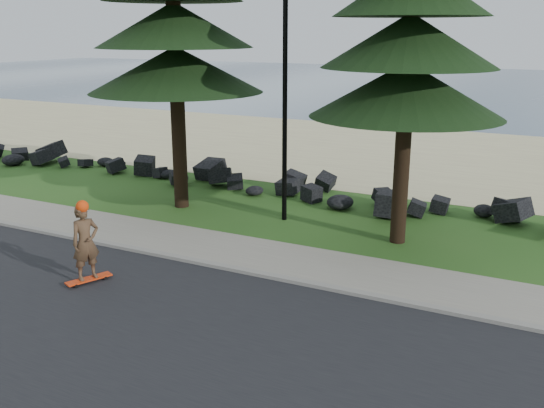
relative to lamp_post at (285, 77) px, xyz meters
The scene contains 9 objects.
ground 5.23m from the lamp_post, 90.00° to the right, with size 160.00×160.00×0.00m, color #27531A.
road 8.74m from the lamp_post, 90.00° to the right, with size 160.00×7.00×0.02m, color black.
kerb 5.79m from the lamp_post, 90.00° to the right, with size 160.00×0.20×0.10m, color gray.
sidewalk 5.08m from the lamp_post, 90.00° to the right, with size 160.00×2.00×0.08m, color gray.
beach_sand 12.03m from the lamp_post, 90.00° to the left, with size 160.00×15.00×0.01m, color tan.
ocean 47.98m from the lamp_post, 90.00° to the left, with size 160.00×58.00×0.01m, color #374F69.
seawall_boulders 4.78m from the lamp_post, 90.00° to the left, with size 60.00×2.40×1.10m, color black, non-canonical shape.
lamp_post is the anchor object (origin of this frame).
skateboarder 7.15m from the lamp_post, 106.78° to the right, with size 0.63×1.02×1.88m.
Camera 1 is at (7.31, -12.15, 5.40)m, focal length 40.00 mm.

